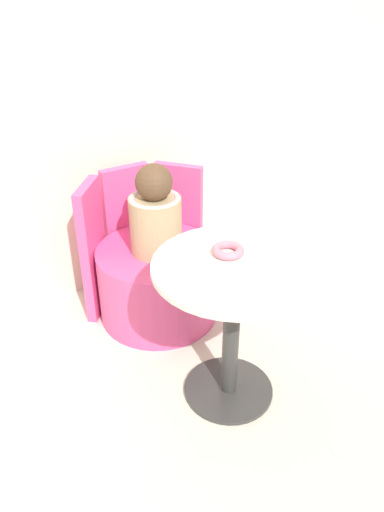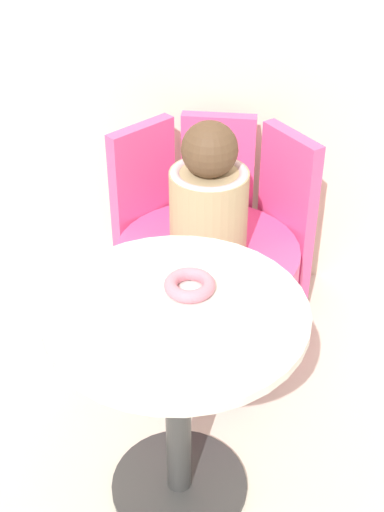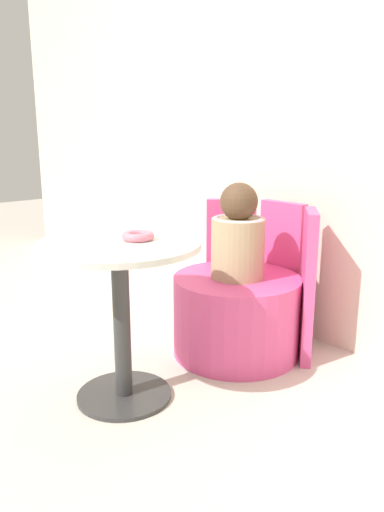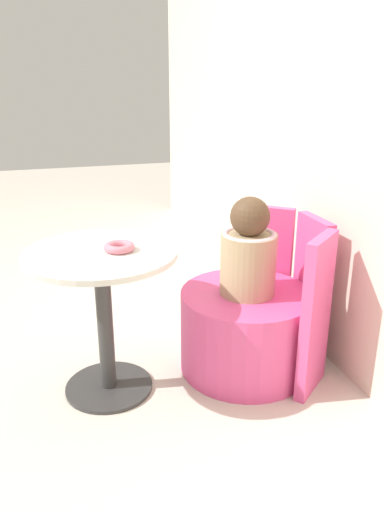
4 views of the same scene
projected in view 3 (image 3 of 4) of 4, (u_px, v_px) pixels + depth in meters
The scene contains 7 objects.
ground_plane at pixel (116, 386), 2.22m from camera, with size 12.00×12.00×0.00m, color beige.
back_wall at pixel (287, 112), 2.65m from camera, with size 6.00×0.06×2.40m.
round_table at pixel (120, 288), 2.02m from camera, with size 0.66×0.66×0.68m.
tub_chair at pixel (236, 315), 2.52m from camera, with size 0.64×0.64×0.40m.
booth_backrest at pixel (271, 273), 2.64m from camera, with size 0.74×0.27×0.74m.
child_figure at pixel (238, 236), 2.41m from camera, with size 0.26×0.26×0.47m.
donut at pixel (138, 236), 2.00m from camera, with size 0.13×0.13×0.03m.
Camera 3 is at (1.73, -1.08, 1.12)m, focal length 35.00 mm.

